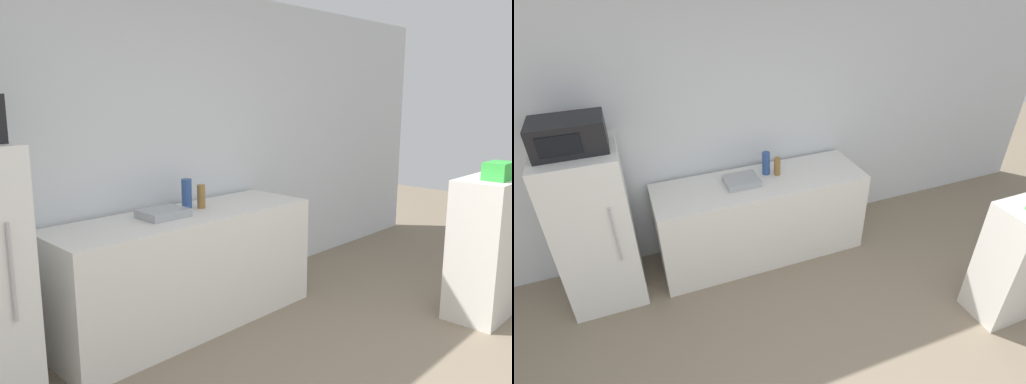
{
  "view_description": "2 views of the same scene",
  "coord_description": "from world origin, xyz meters",
  "views": [
    {
      "loc": [
        -2.08,
        -0.54,
        1.73
      ],
      "look_at": [
        0.31,
        1.8,
        1.09
      ],
      "focal_mm": 35.0,
      "sensor_mm": 36.0,
      "label": 1
    },
    {
      "loc": [
        -1.01,
        -0.8,
        2.84
      ],
      "look_at": [
        0.05,
        1.9,
        1.04
      ],
      "focal_mm": 28.0,
      "sensor_mm": 36.0,
      "label": 2
    }
  ],
  "objects": [
    {
      "name": "wall_back",
      "position": [
        0.0,
        2.76,
        1.3
      ],
      "size": [
        8.0,
        0.06,
        2.6
      ],
      "primitive_type": "cube",
      "color": "silver",
      "rests_on": "ground_plane"
    },
    {
      "name": "refrigerator",
      "position": [
        -1.41,
        2.34,
        0.75
      ],
      "size": [
        0.62,
        0.66,
        1.49
      ],
      "color": "white",
      "rests_on": "ground_plane"
    },
    {
      "name": "microwave",
      "position": [
        -1.41,
        2.34,
        1.62
      ],
      "size": [
        0.53,
        0.37,
        0.25
      ],
      "color": "black",
      "rests_on": "refrigerator"
    },
    {
      "name": "counter",
      "position": [
        0.14,
        2.36,
        0.44
      ],
      "size": [
        2.09,
        0.67,
        0.88
      ],
      "primitive_type": "cube",
      "color": "silver",
      "rests_on": "ground_plane"
    },
    {
      "name": "sink_basin",
      "position": [
        -0.05,
        2.38,
        0.91
      ],
      "size": [
        0.32,
        0.26,
        0.06
      ],
      "primitive_type": "cube",
      "color": "#9EA3A8",
      "rests_on": "counter"
    },
    {
      "name": "bottle_tall",
      "position": [
        0.24,
        2.48,
        0.99
      ],
      "size": [
        0.08,
        0.08,
        0.24
      ],
      "primitive_type": "cylinder",
      "color": "#2D4C8C",
      "rests_on": "counter"
    },
    {
      "name": "bottle_short",
      "position": [
        0.33,
        2.42,
        0.97
      ],
      "size": [
        0.06,
        0.06,
        0.19
      ],
      "primitive_type": "cylinder",
      "color": "olive",
      "rests_on": "counter"
    },
    {
      "name": "shelf_cabinet",
      "position": [
        1.93,
        0.81,
        0.56
      ],
      "size": [
        0.7,
        0.39,
        1.11
      ],
      "primitive_type": "cube",
      "color": "silver",
      "rests_on": "ground_plane"
    }
  ]
}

